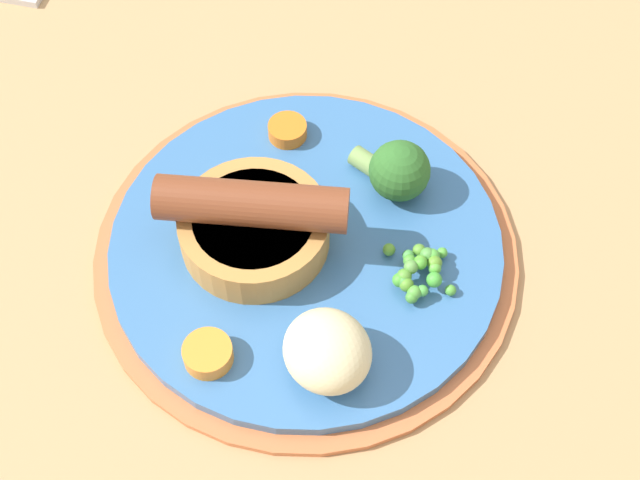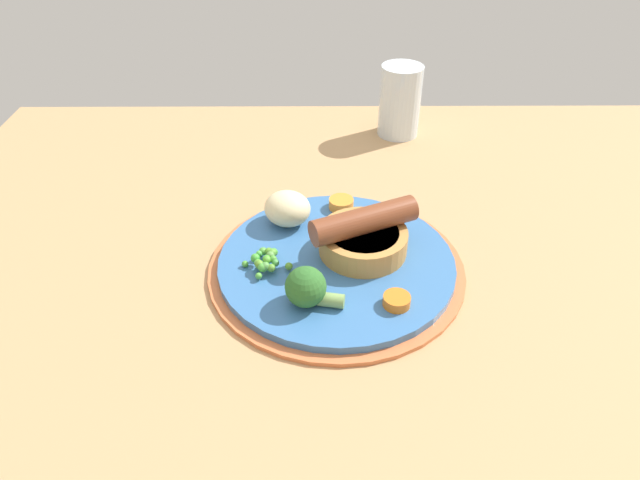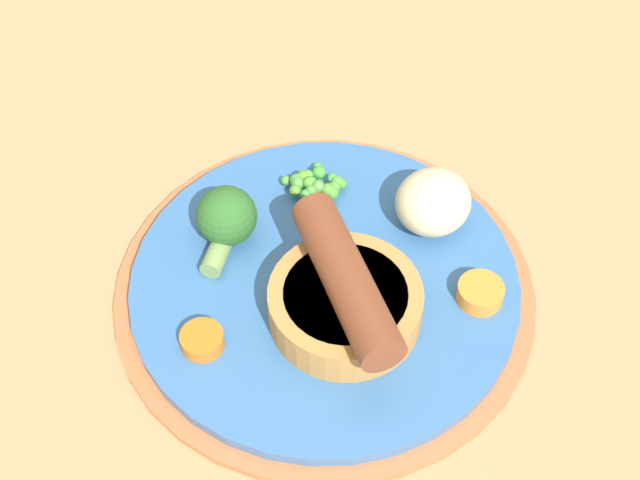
{
  "view_description": "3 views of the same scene",
  "coord_description": "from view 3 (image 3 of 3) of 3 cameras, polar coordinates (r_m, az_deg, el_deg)",
  "views": [
    {
      "loc": [
        18.67,
        -23.52,
        53.13
      ],
      "look_at": [
        3.42,
        3.12,
        6.37
      ],
      "focal_mm": 50.0,
      "sensor_mm": 36.0,
      "label": 1
    },
    {
      "loc": [
        4.15,
        51.98,
        43.38
      ],
      "look_at": [
        3.86,
        2.62,
        6.27
      ],
      "focal_mm": 32.0,
      "sensor_mm": 36.0,
      "label": 2
    },
    {
      "loc": [
        -33.18,
        1.34,
        51.48
      ],
      "look_at": [
        3.79,
        4.06,
        6.32
      ],
      "focal_mm": 50.0,
      "sensor_mm": 36.0,
      "label": 3
    }
  ],
  "objects": [
    {
      "name": "pea_pile",
      "position": [
        0.63,
        -0.3,
        3.57
      ],
      "size": [
        5.47,
        4.76,
        1.77
      ],
      "color": "green",
      "rests_on": "dinner_plate"
    },
    {
      "name": "carrot_slice_1",
      "position": [
        0.58,
        10.22,
        -3.35
      ],
      "size": [
        4.14,
        4.14,
        1.23
      ],
      "primitive_type": "cylinder",
      "rotation": [
        0.0,
        0.0,
        2.11
      ],
      "color": "orange",
      "rests_on": "dinner_plate"
    },
    {
      "name": "dining_table",
      "position": [
        0.6,
        3.62,
        -5.94
      ],
      "size": [
        110.0,
        80.0,
        3.0
      ],
      "primitive_type": "cube",
      "color": "tan",
      "rests_on": "ground"
    },
    {
      "name": "potato_chunk_0",
      "position": [
        0.61,
        7.25,
        2.43
      ],
      "size": [
        7.2,
        7.04,
        3.98
      ],
      "primitive_type": "ellipsoid",
      "rotation": [
        0.0,
        0.0,
        4.24
      ],
      "color": "beige",
      "rests_on": "dinner_plate"
    },
    {
      "name": "sausage_pudding",
      "position": [
        0.55,
        1.64,
        -3.69
      ],
      "size": [
        12.08,
        9.72,
        5.54
      ],
      "rotation": [
        0.0,
        0.0,
        3.57
      ],
      "color": "#BC8442",
      "rests_on": "dinner_plate"
    },
    {
      "name": "broccoli_floret_near",
      "position": [
        0.6,
        -6.04,
        1.36
      ],
      "size": [
        5.95,
        4.12,
        4.12
      ],
      "rotation": [
        0.0,
        0.0,
        6.1
      ],
      "color": "#2D6628",
      "rests_on": "dinner_plate"
    },
    {
      "name": "carrot_slice_0",
      "position": [
        0.56,
        -7.55,
        -6.38
      ],
      "size": [
        3.55,
        3.55,
        1.09
      ],
      "primitive_type": "cylinder",
      "rotation": [
        0.0,
        0.0,
        5.09
      ],
      "color": "orange",
      "rests_on": "dinner_plate"
    },
    {
      "name": "dinner_plate",
      "position": [
        0.6,
        0.3,
        -2.98
      ],
      "size": [
        28.06,
        28.06,
        1.4
      ],
      "color": "#CC6B3D",
      "rests_on": "dining_table"
    }
  ]
}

